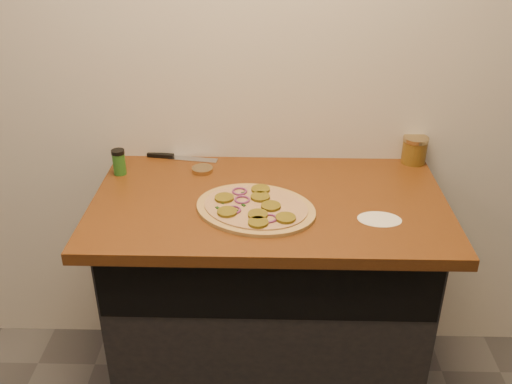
{
  "coord_description": "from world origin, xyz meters",
  "views": [
    {
      "loc": [
        -0.0,
        -0.27,
        1.84
      ],
      "look_at": [
        -0.04,
        1.37,
        0.95
      ],
      "focal_mm": 40.0,
      "sensor_mm": 36.0,
      "label": 1
    }
  ],
  "objects_px": {
    "chefs_knife": "(176,157)",
    "spice_shaker": "(119,162)",
    "salsa_jar": "(414,150)",
    "pizza": "(255,208)"
  },
  "relations": [
    {
      "from": "chefs_knife",
      "to": "spice_shaker",
      "type": "xyz_separation_m",
      "value": [
        -0.18,
        -0.14,
        0.04
      ]
    },
    {
      "from": "spice_shaker",
      "to": "pizza",
      "type": "bearing_deg",
      "value": -26.97
    },
    {
      "from": "salsa_jar",
      "to": "chefs_knife",
      "type": "bearing_deg",
      "value": 179.34
    },
    {
      "from": "chefs_knife",
      "to": "salsa_jar",
      "type": "xyz_separation_m",
      "value": [
        0.92,
        -0.01,
        0.05
      ]
    },
    {
      "from": "pizza",
      "to": "chefs_knife",
      "type": "distance_m",
      "value": 0.51
    },
    {
      "from": "chefs_knife",
      "to": "spice_shaker",
      "type": "relative_size",
      "value": 2.94
    },
    {
      "from": "salsa_jar",
      "to": "spice_shaker",
      "type": "xyz_separation_m",
      "value": [
        -1.1,
        -0.13,
        -0.0
      ]
    },
    {
      "from": "chefs_knife",
      "to": "spice_shaker",
      "type": "distance_m",
      "value": 0.23
    },
    {
      "from": "pizza",
      "to": "spice_shaker",
      "type": "xyz_separation_m",
      "value": [
        -0.5,
        0.26,
        0.04
      ]
    },
    {
      "from": "pizza",
      "to": "chefs_knife",
      "type": "bearing_deg",
      "value": 129.03
    }
  ]
}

